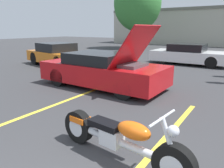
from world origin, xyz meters
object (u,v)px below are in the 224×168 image
(parked_car_left_row, at_px, (58,55))
(tree_background, at_px, (137,4))
(show_car_hood_open, at_px, (103,70))
(parked_car_mid_row, at_px, (189,54))
(motorcycle, at_px, (119,138))

(parked_car_left_row, bearing_deg, tree_background, 106.84)
(show_car_hood_open, distance_m, parked_car_left_row, 5.44)
(show_car_hood_open, height_order, parked_car_mid_row, show_car_hood_open)
(show_car_hood_open, bearing_deg, parked_car_mid_row, 81.23)
(tree_background, xyz_separation_m, show_car_hood_open, (6.04, -14.39, -3.81))
(parked_car_mid_row, bearing_deg, parked_car_left_row, -143.68)
(tree_background, bearing_deg, parked_car_mid_row, -45.90)
(motorcycle, xyz_separation_m, parked_car_mid_row, (-1.61, 10.45, 0.18))
(tree_background, distance_m, show_car_hood_open, 16.06)
(motorcycle, distance_m, show_car_hood_open, 4.56)
(show_car_hood_open, bearing_deg, tree_background, 114.11)
(parked_car_left_row, xyz_separation_m, parked_car_mid_row, (6.10, 4.46, -0.04))
(tree_background, relative_size, parked_car_left_row, 1.63)
(show_car_hood_open, xyz_separation_m, parked_car_left_row, (-4.87, 2.42, -0.01))
(motorcycle, height_order, parked_car_left_row, parked_car_left_row)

